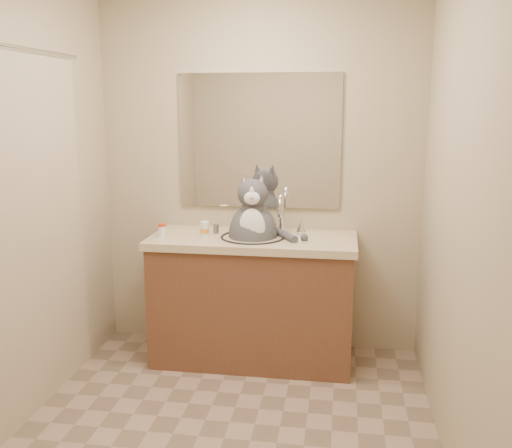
{
  "coord_description": "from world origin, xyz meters",
  "views": [
    {
      "loc": [
        0.57,
        -2.6,
        1.7
      ],
      "look_at": [
        0.07,
        0.65,
        1.0
      ],
      "focal_mm": 40.0,
      "sensor_mm": 36.0,
      "label": 1
    }
  ],
  "objects_px": {
    "cat": "(253,230)",
    "pill_bottle_orange": "(205,229)",
    "pill_bottle_redcap": "(162,230)",
    "grey_canister": "(216,229)"
  },
  "relations": [
    {
      "from": "cat",
      "to": "pill_bottle_orange",
      "type": "distance_m",
      "value": 0.32
    },
    {
      "from": "cat",
      "to": "pill_bottle_redcap",
      "type": "height_order",
      "value": "cat"
    },
    {
      "from": "pill_bottle_redcap",
      "to": "grey_canister",
      "type": "relative_size",
      "value": 1.37
    },
    {
      "from": "pill_bottle_redcap",
      "to": "pill_bottle_orange",
      "type": "height_order",
      "value": "pill_bottle_orange"
    },
    {
      "from": "grey_canister",
      "to": "pill_bottle_orange",
      "type": "bearing_deg",
      "value": -116.35
    },
    {
      "from": "pill_bottle_orange",
      "to": "grey_canister",
      "type": "height_order",
      "value": "pill_bottle_orange"
    },
    {
      "from": "pill_bottle_orange",
      "to": "pill_bottle_redcap",
      "type": "bearing_deg",
      "value": -173.64
    },
    {
      "from": "cat",
      "to": "pill_bottle_orange",
      "type": "xyz_separation_m",
      "value": [
        -0.31,
        -0.04,
        0.0
      ]
    },
    {
      "from": "pill_bottle_redcap",
      "to": "grey_canister",
      "type": "distance_m",
      "value": 0.36
    },
    {
      "from": "cat",
      "to": "pill_bottle_redcap",
      "type": "relative_size",
      "value": 7.63
    }
  ]
}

